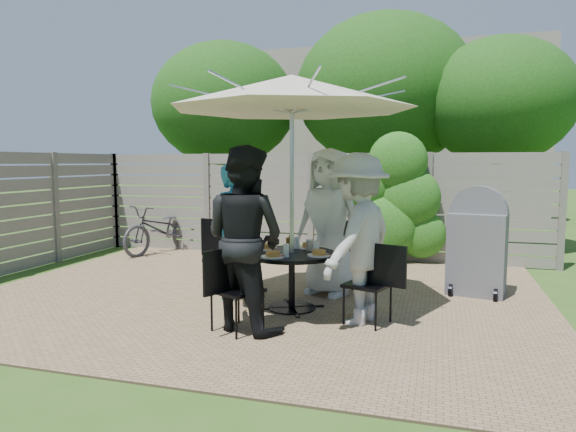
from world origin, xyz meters
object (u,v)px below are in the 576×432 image
(chair_front, at_px, (236,307))
(syrup_jug, at_px, (290,244))
(bbq_grill, at_px, (477,246))
(person_right, at_px, (358,239))
(chair_back, at_px, (334,272))
(person_left, at_px, (236,232))
(glass_back, at_px, (297,243))
(umbrella, at_px, (292,93))
(chair_left, at_px, (228,274))
(plate_right, at_px, (319,254))
(plate_back, at_px, (309,246))
(chair_right, at_px, (369,301))
(plate_left, at_px, (266,247))
(person_front, at_px, (245,239))
(patio_table, at_px, (292,270))
(person_back, at_px, (329,222))
(glass_front, at_px, (286,251))
(glass_right, at_px, (316,247))
(coffee_cup, at_px, (310,245))
(plate_front, at_px, (273,255))
(bicycle, at_px, (162,229))

(chair_front, bearing_deg, syrup_jug, 10.51)
(bbq_grill, bearing_deg, person_right, -118.18)
(chair_front, height_order, bbq_grill, bbq_grill)
(chair_back, bearing_deg, person_left, -41.07)
(person_left, xyz_separation_m, glass_back, (0.77, 0.02, -0.10))
(umbrella, distance_m, chair_left, 2.36)
(chair_left, height_order, plate_right, chair_left)
(plate_back, bearing_deg, syrup_jug, -119.31)
(chair_right, relative_size, plate_left, 3.33)
(person_front, relative_size, syrup_jug, 11.55)
(chair_left, distance_m, plate_right, 1.39)
(patio_table, bearing_deg, umbrella, 180.00)
(chair_back, relative_size, syrup_jug, 5.67)
(person_front, bearing_deg, plate_right, -113.45)
(person_back, distance_m, glass_front, 1.11)
(plate_right, relative_size, syrup_jug, 1.63)
(person_right, height_order, glass_right, person_right)
(plate_left, distance_m, coffee_cup, 0.51)
(plate_right, bearing_deg, chair_right, -18.36)
(person_front, relative_size, glass_front, 13.20)
(person_back, distance_m, syrup_jug, 0.80)
(plate_left, bearing_deg, bbq_grill, 26.41)
(chair_left, relative_size, glass_back, 6.92)
(person_front, distance_m, glass_front, 0.61)
(chair_back, height_order, plate_right, chair_back)
(chair_left, height_order, glass_front, chair_left)
(chair_front, xyz_separation_m, chair_right, (1.22, 0.61, -0.00))
(glass_front, xyz_separation_m, syrup_jug, (-0.06, 0.35, 0.01))
(glass_front, bearing_deg, syrup_jug, 99.69)
(person_right, relative_size, glass_back, 12.72)
(chair_left, xyz_separation_m, glass_right, (1.20, -0.29, 0.44))
(umbrella, bearing_deg, plate_front, -108.35)
(umbrella, xyz_separation_m, chair_left, (-0.92, 0.30, -2.15))
(person_left, bearing_deg, umbrella, -90.00)
(person_left, distance_m, syrup_jug, 0.78)
(patio_table, xyz_separation_m, person_back, (0.26, 0.79, 0.46))
(umbrella, height_order, glass_right, umbrella)
(patio_table, height_order, chair_right, chair_right)
(plate_front, distance_m, plate_right, 0.51)
(person_right, relative_size, bicycle, 1.02)
(chair_left, relative_size, bicycle, 0.56)
(plate_back, relative_size, syrup_jug, 1.62)
(plate_right, height_order, glass_front, glass_front)
(person_left, height_order, glass_right, person_left)
(glass_back, bearing_deg, bicycle, 142.08)
(plate_back, distance_m, glass_right, 0.37)
(person_left, relative_size, glass_back, 11.90)
(person_front, distance_m, plate_back, 1.21)
(chair_back, bearing_deg, bbq_grill, 120.51)
(plate_back, height_order, plate_right, same)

